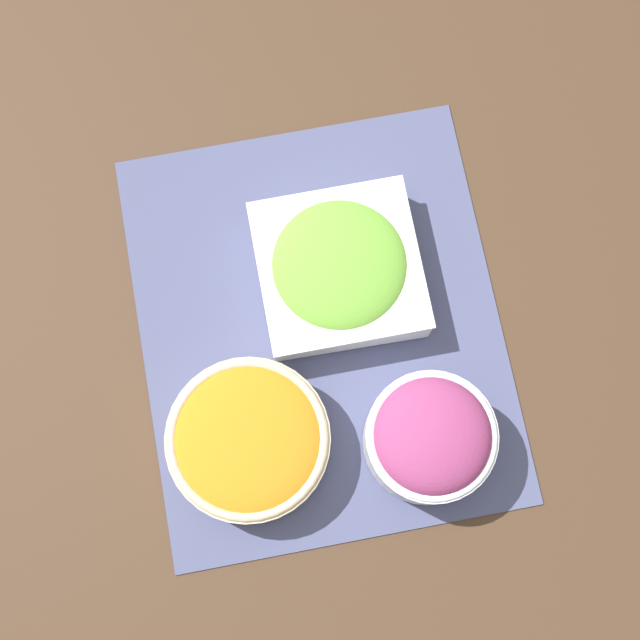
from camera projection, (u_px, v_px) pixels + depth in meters
The scene contains 5 objects.
ground_plane at pixel (320, 327), 0.98m from camera, with size 3.00×3.00×0.00m, color #422D1E.
placemat at pixel (320, 326), 0.98m from camera, with size 0.46×0.39×0.00m.
lettuce_bowl at pixel (339, 268), 0.96m from camera, with size 0.17×0.17×0.06m.
carrot_bowl at pixel (249, 440), 0.92m from camera, with size 0.17×0.17×0.06m.
onion_bowl at pixel (430, 438), 0.91m from camera, with size 0.13×0.13×0.09m.
Camera 1 is at (-0.20, 0.04, 0.96)m, focal length 50.00 mm.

